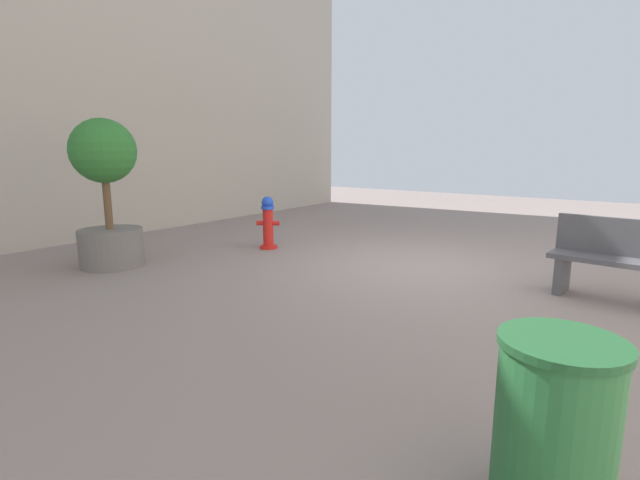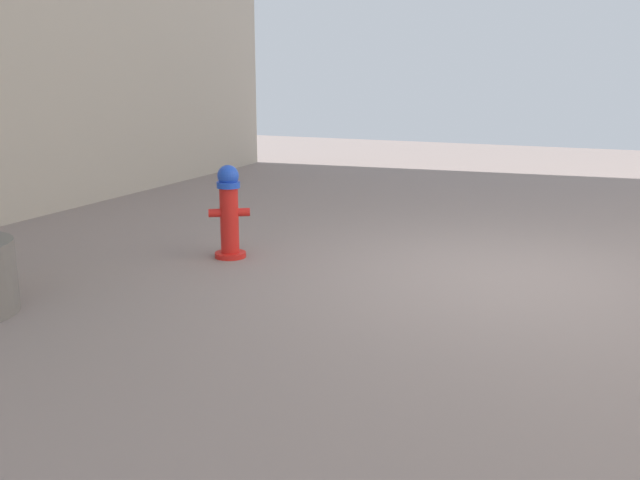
{
  "view_description": "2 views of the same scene",
  "coord_description": "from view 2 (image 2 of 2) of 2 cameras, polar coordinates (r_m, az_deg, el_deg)",
  "views": [
    {
      "loc": [
        -2.84,
        6.38,
        1.74
      ],
      "look_at": [
        0.69,
        1.51,
        0.56
      ],
      "focal_mm": 26.31,
      "sensor_mm": 36.0,
      "label": 1
    },
    {
      "loc": [
        -0.86,
        6.32,
        1.83
      ],
      "look_at": [
        1.0,
        1.97,
        0.69
      ],
      "focal_mm": 40.12,
      "sensor_mm": 36.0,
      "label": 2
    }
  ],
  "objects": [
    {
      "name": "fire_hydrant",
      "position": [
        7.08,
        -7.26,
        2.27
      ],
      "size": [
        0.39,
        0.37,
        0.92
      ],
      "color": "red",
      "rests_on": "ground_plane"
    },
    {
      "name": "ground_plane",
      "position": [
        6.63,
        14.82,
        -2.95
      ],
      "size": [
        23.4,
        23.4,
        0.0
      ],
      "primitive_type": "plane",
      "color": "gray"
    }
  ]
}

